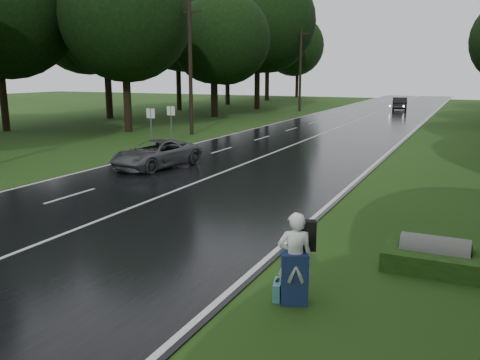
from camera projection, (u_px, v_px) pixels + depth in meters
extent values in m
plane|color=#234514|center=(99.00, 222.00, 15.19)|extent=(160.00, 160.00, 0.00)
cube|color=black|center=(304.00, 141.00, 32.90)|extent=(12.00, 140.00, 0.04)
cube|color=silver|center=(304.00, 140.00, 32.90)|extent=(0.12, 140.00, 0.01)
imported|color=#4A4C4F|center=(156.00, 154.00, 23.50)|extent=(2.94, 4.93, 1.28)
imported|color=black|center=(400.00, 104.00, 59.00)|extent=(2.19, 4.75, 1.51)
imported|color=silver|center=(295.00, 259.00, 9.64)|extent=(0.79, 0.67, 1.84)
cube|color=navy|center=(294.00, 278.00, 9.73)|extent=(0.61, 0.52, 1.03)
cube|color=black|center=(305.00, 235.00, 9.73)|extent=(0.47, 0.37, 0.59)
cube|color=teal|center=(277.00, 290.00, 10.02)|extent=(0.27, 0.53, 0.36)
cylinder|color=slate|center=(433.00, 267.00, 11.64)|extent=(1.51, 0.76, 0.76)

